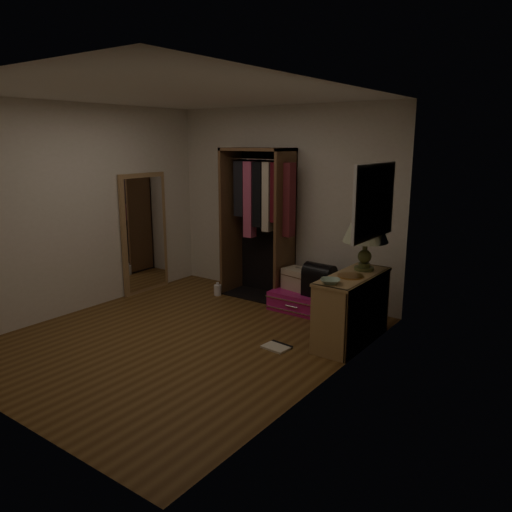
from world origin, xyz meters
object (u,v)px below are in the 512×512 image
(open_wardrobe, at_px, (262,210))
(console_bookshelf, at_px, (353,306))
(black_bag, at_px, (319,279))
(white_jug, at_px, (218,290))
(table_lamp, at_px, (366,230))
(floor_mirror, at_px, (145,233))
(train_case, at_px, (299,279))
(pink_suitcase, at_px, (303,301))

(open_wardrobe, bearing_deg, console_bookshelf, -22.82)
(black_bag, relative_size, white_jug, 2.25)
(console_bookshelf, relative_size, black_bag, 2.68)
(console_bookshelf, bearing_deg, white_jug, 170.27)
(table_lamp, bearing_deg, open_wardrobe, 163.92)
(table_lamp, xyz_separation_m, white_jug, (-2.26, 0.16, -1.12))
(white_jug, bearing_deg, console_bookshelf, -9.73)
(floor_mirror, distance_m, train_case, 2.32)
(open_wardrobe, distance_m, train_case, 1.08)
(black_bag, distance_m, table_lamp, 1.07)
(console_bookshelf, relative_size, table_lamp, 1.81)
(table_lamp, bearing_deg, floor_mirror, -175.25)
(pink_suitcase, bearing_deg, table_lamp, -18.70)
(console_bookshelf, distance_m, table_lamp, 0.84)
(pink_suitcase, distance_m, train_case, 0.29)
(floor_mirror, height_order, pink_suitcase, floor_mirror)
(pink_suitcase, distance_m, white_jug, 1.32)
(black_bag, height_order, table_lamp, table_lamp)
(floor_mirror, height_order, black_bag, floor_mirror)
(train_case, xyz_separation_m, black_bag, (0.36, -0.10, 0.08))
(pink_suitcase, xyz_separation_m, train_case, (-0.11, 0.06, 0.26))
(open_wardrobe, height_order, black_bag, open_wardrobe)
(train_case, bearing_deg, floor_mirror, -152.90)
(console_bookshelf, bearing_deg, pink_suitcase, 149.51)
(open_wardrobe, relative_size, train_case, 4.60)
(console_bookshelf, height_order, pink_suitcase, console_bookshelf)
(console_bookshelf, distance_m, pink_suitcase, 1.13)
(open_wardrobe, distance_m, table_lamp, 1.81)
(console_bookshelf, relative_size, open_wardrobe, 0.55)
(open_wardrobe, bearing_deg, black_bag, -11.44)
(floor_mirror, bearing_deg, black_bag, 12.50)
(pink_suitcase, relative_size, black_bag, 1.92)
(console_bookshelf, bearing_deg, table_lamp, 89.11)
(train_case, height_order, white_jug, train_case)
(console_bookshelf, relative_size, floor_mirror, 0.66)
(train_case, relative_size, black_bag, 1.07)
(console_bookshelf, relative_size, white_jug, 6.03)
(table_lamp, bearing_deg, pink_suitcase, 160.88)
(open_wardrobe, height_order, train_case, open_wardrobe)
(open_wardrobe, relative_size, black_bag, 4.90)
(floor_mirror, bearing_deg, pink_suitcase, 14.68)
(train_case, bearing_deg, pink_suitcase, -19.13)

